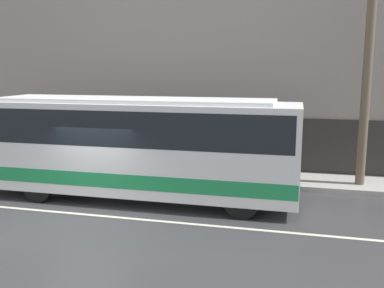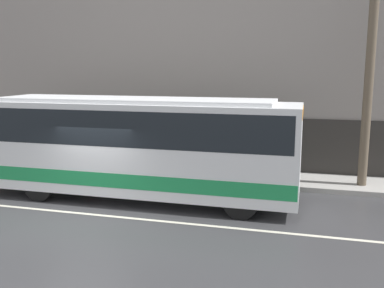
{
  "view_description": "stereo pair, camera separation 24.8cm",
  "coord_description": "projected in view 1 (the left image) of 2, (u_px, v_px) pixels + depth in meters",
  "views": [
    {
      "loc": [
        5.94,
        -10.96,
        4.26
      ],
      "look_at": [
        2.75,
        1.86,
        1.92
      ],
      "focal_mm": 40.0,
      "sensor_mm": 36.0,
      "label": 1
    },
    {
      "loc": [
        6.18,
        -10.9,
        4.26
      ],
      "look_at": [
        2.75,
        1.86,
        1.92
      ],
      "focal_mm": 40.0,
      "sensor_mm": 36.0,
      "label": 2
    }
  ],
  "objects": [
    {
      "name": "ground_plane",
      "position": [
        87.0,
        215.0,
        12.63
      ],
      "size": [
        60.0,
        60.0,
        0.0
      ],
      "primitive_type": "plane",
      "color": "#38383A"
    },
    {
      "name": "sidewalk",
      "position": [
        146.0,
        172.0,
        17.53
      ],
      "size": [
        60.0,
        2.28,
        0.18
      ],
      "color": "#A09E99",
      "rests_on": "ground_plane"
    },
    {
      "name": "building_facade",
      "position": [
        155.0,
        63.0,
        17.99
      ],
      "size": [
        60.0,
        0.35,
        9.29
      ],
      "color": "gray",
      "rests_on": "ground_plane"
    },
    {
      "name": "lane_stripe",
      "position": [
        87.0,
        215.0,
        12.63
      ],
      "size": [
        54.0,
        0.14,
        0.01
      ],
      "color": "beige",
      "rests_on": "ground_plane"
    },
    {
      "name": "transit_bus",
      "position": [
        134.0,
        143.0,
        13.9
      ],
      "size": [
        10.6,
        2.49,
        3.33
      ],
      "color": "white",
      "rests_on": "ground_plane"
    },
    {
      "name": "utility_pole_near",
      "position": [
        367.0,
        82.0,
        14.68
      ],
      "size": [
        0.31,
        0.31,
        7.27
      ],
      "color": "brown",
      "rests_on": "sidewalk"
    },
    {
      "name": "pedestrian_waiting",
      "position": [
        88.0,
        150.0,
        17.82
      ],
      "size": [
        0.36,
        0.36,
        1.56
      ],
      "color": "maroon",
      "rests_on": "sidewalk"
    }
  ]
}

